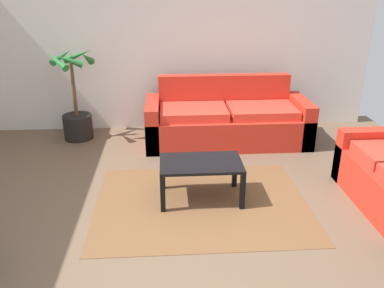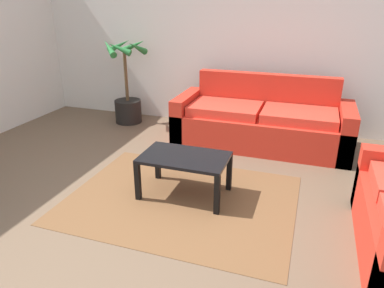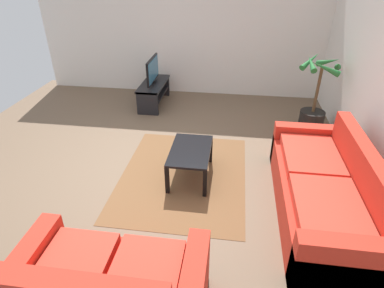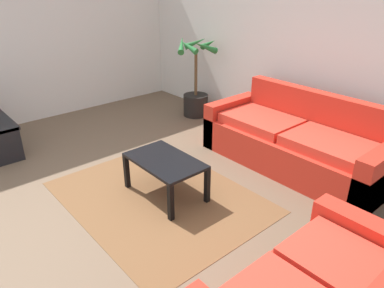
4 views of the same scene
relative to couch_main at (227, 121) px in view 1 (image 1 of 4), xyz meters
name	(u,v)px [view 1 (image 1 of 4)]	position (x,y,z in m)	size (l,w,h in m)	color
ground_plane	(184,236)	(-0.72, -2.28, -0.30)	(6.60, 6.60, 0.00)	brown
wall_back	(173,40)	(-0.72, 0.72, 1.05)	(6.00, 0.06, 2.70)	silver
couch_main	(227,121)	(0.00, 0.00, 0.00)	(2.27, 0.90, 0.90)	red
coffee_table	(201,167)	(-0.51, -1.61, 0.06)	(0.85, 0.53, 0.43)	black
area_rug	(201,202)	(-0.51, -1.71, -0.30)	(2.20, 1.70, 0.01)	brown
potted_palm	(76,110)	(-2.14, 0.26, 0.14)	(0.65, 0.68, 1.31)	black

